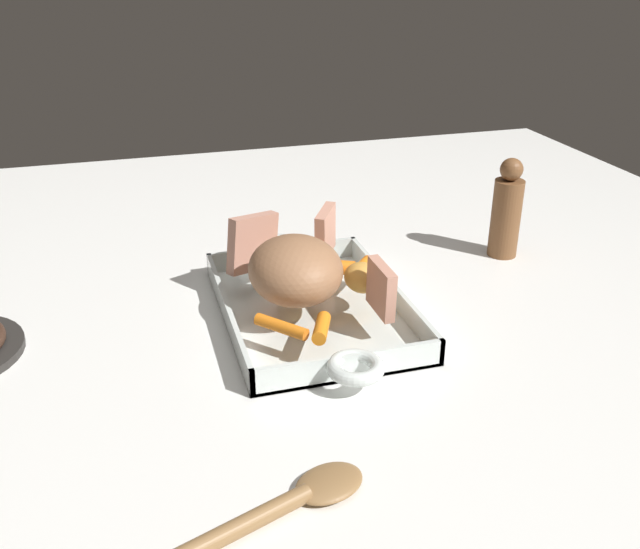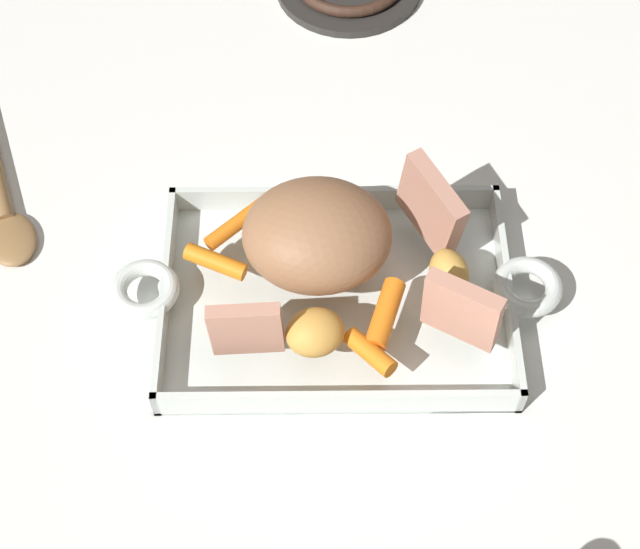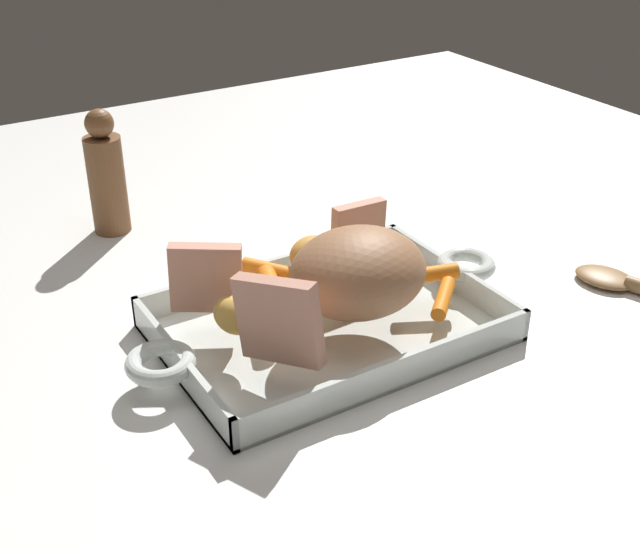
{
  "view_description": "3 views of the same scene",
  "coord_description": "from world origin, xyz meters",
  "px_view_note": "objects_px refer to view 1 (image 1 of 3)",
  "views": [
    {
      "loc": [
        0.8,
        -0.22,
        0.46
      ],
      "look_at": [
        0.02,
        0.01,
        0.07
      ],
      "focal_mm": 39.17,
      "sensor_mm": 36.0,
      "label": 1
    },
    {
      "loc": [
        0.02,
        0.49,
        0.8
      ],
      "look_at": [
        0.02,
        0.02,
        0.08
      ],
      "focal_mm": 54.08,
      "sensor_mm": 36.0,
      "label": 2
    },
    {
      "loc": [
        -0.38,
        -0.61,
        0.47
      ],
      "look_at": [
        -0.01,
        0.0,
        0.07
      ],
      "focal_mm": 46.55,
      "sensor_mm": 36.0,
      "label": 3
    }
  ],
  "objects_px": {
    "roast_slice_outer": "(381,289)",
    "baby_carrot_short": "(281,327)",
    "roast_slice_thick": "(253,243)",
    "roasting_dish": "(312,308)",
    "baby_carrot_long": "(331,267)",
    "baby_carrot_northwest": "(322,328)",
    "serving_spoon": "(277,509)",
    "pork_roast": "(296,270)",
    "roast_slice_thin": "(325,232)",
    "potato_whole": "(362,278)",
    "pepper_mill": "(506,212)",
    "baby_carrot_southwest": "(360,269)",
    "potato_golden_small": "(290,249)"
  },
  "relations": [
    {
      "from": "roast_slice_outer",
      "to": "baby_carrot_short",
      "type": "distance_m",
      "value": 0.13
    },
    {
      "from": "roast_slice_thick",
      "to": "roast_slice_outer",
      "type": "relative_size",
      "value": 1.25
    },
    {
      "from": "roasting_dish",
      "to": "baby_carrot_long",
      "type": "relative_size",
      "value": 6.32
    },
    {
      "from": "baby_carrot_northwest",
      "to": "serving_spoon",
      "type": "height_order",
      "value": "baby_carrot_northwest"
    },
    {
      "from": "pork_roast",
      "to": "serving_spoon",
      "type": "bearing_deg",
      "value": -17.49
    },
    {
      "from": "roast_slice_thin",
      "to": "potato_whole",
      "type": "bearing_deg",
      "value": 5.37
    },
    {
      "from": "pepper_mill",
      "to": "pork_roast",
      "type": "bearing_deg",
      "value": -71.47
    },
    {
      "from": "roasting_dish",
      "to": "serving_spoon",
      "type": "relative_size",
      "value": 1.9
    },
    {
      "from": "baby_carrot_northwest",
      "to": "potato_whole",
      "type": "xyz_separation_m",
      "value": [
        -0.09,
        0.08,
        0.01
      ]
    },
    {
      "from": "roast_slice_outer",
      "to": "pork_roast",
      "type": "bearing_deg",
      "value": -123.87
    },
    {
      "from": "roast_slice_thin",
      "to": "baby_carrot_short",
      "type": "distance_m",
      "value": 0.24
    },
    {
      "from": "roasting_dish",
      "to": "baby_carrot_southwest",
      "type": "height_order",
      "value": "baby_carrot_southwest"
    },
    {
      "from": "potato_golden_small",
      "to": "pepper_mill",
      "type": "distance_m",
      "value": 0.35
    },
    {
      "from": "potato_whole",
      "to": "pepper_mill",
      "type": "bearing_deg",
      "value": 114.22
    },
    {
      "from": "baby_carrot_southwest",
      "to": "roast_slice_thick",
      "type": "bearing_deg",
      "value": -113.83
    },
    {
      "from": "roast_slice_thick",
      "to": "roast_slice_outer",
      "type": "xyz_separation_m",
      "value": [
        0.17,
        0.13,
        -0.01
      ]
    },
    {
      "from": "pork_roast",
      "to": "serving_spoon",
      "type": "relative_size",
      "value": 0.61
    },
    {
      "from": "roast_slice_outer",
      "to": "serving_spoon",
      "type": "distance_m",
      "value": 0.33
    },
    {
      "from": "potato_golden_small",
      "to": "pork_roast",
      "type": "bearing_deg",
      "value": -10.32
    },
    {
      "from": "roast_slice_thick",
      "to": "baby_carrot_short",
      "type": "bearing_deg",
      "value": -1.31
    },
    {
      "from": "serving_spoon",
      "to": "pepper_mill",
      "type": "xyz_separation_m",
      "value": [
        -0.45,
        0.48,
        0.07
      ]
    },
    {
      "from": "roast_slice_outer",
      "to": "baby_carrot_northwest",
      "type": "xyz_separation_m",
      "value": [
        0.03,
        -0.09,
        -0.02
      ]
    },
    {
      "from": "pork_roast",
      "to": "roasting_dish",
      "type": "bearing_deg",
      "value": 124.51
    },
    {
      "from": "pork_roast",
      "to": "roast_slice_thick",
      "type": "height_order",
      "value": "same"
    },
    {
      "from": "roast_slice_thick",
      "to": "baby_carrot_southwest",
      "type": "xyz_separation_m",
      "value": [
        0.06,
        0.14,
        -0.03
      ]
    },
    {
      "from": "roasting_dish",
      "to": "serving_spoon",
      "type": "xyz_separation_m",
      "value": [
        0.34,
        -0.13,
        -0.0
      ]
    },
    {
      "from": "roast_slice_outer",
      "to": "baby_carrot_northwest",
      "type": "distance_m",
      "value": 0.1
    },
    {
      "from": "roast_slice_outer",
      "to": "baby_carrot_short",
      "type": "relative_size",
      "value": 0.92
    },
    {
      "from": "roast_slice_thick",
      "to": "potato_whole",
      "type": "xyz_separation_m",
      "value": [
        0.11,
        0.12,
        -0.02
      ]
    },
    {
      "from": "roast_slice_thick",
      "to": "pork_roast",
      "type": "bearing_deg",
      "value": 17.65
    },
    {
      "from": "baby_carrot_northwest",
      "to": "serving_spoon",
      "type": "bearing_deg",
      "value": -25.32
    },
    {
      "from": "roast_slice_outer",
      "to": "roast_slice_thin",
      "type": "bearing_deg",
      "value": -175.37
    },
    {
      "from": "roast_slice_outer",
      "to": "baby_carrot_southwest",
      "type": "relative_size",
      "value": 1.21
    },
    {
      "from": "baby_carrot_southwest",
      "to": "baby_carrot_northwest",
      "type": "relative_size",
      "value": 0.88
    },
    {
      "from": "roast_slice_outer",
      "to": "potato_whole",
      "type": "xyz_separation_m",
      "value": [
        -0.06,
        -0.0,
        -0.01
      ]
    },
    {
      "from": "roasting_dish",
      "to": "pepper_mill",
      "type": "relative_size",
      "value": 2.67
    },
    {
      "from": "roast_slice_thin",
      "to": "baby_carrot_southwest",
      "type": "relative_size",
      "value": 1.33
    },
    {
      "from": "roasting_dish",
      "to": "baby_carrot_long",
      "type": "bearing_deg",
      "value": 137.08
    },
    {
      "from": "roast_slice_outer",
      "to": "serving_spoon",
      "type": "height_order",
      "value": "roast_slice_outer"
    },
    {
      "from": "baby_carrot_long",
      "to": "potato_whole",
      "type": "relative_size",
      "value": 1.27
    },
    {
      "from": "baby_carrot_long",
      "to": "pork_roast",
      "type": "bearing_deg",
      "value": -47.28
    },
    {
      "from": "roasting_dish",
      "to": "pepper_mill",
      "type": "distance_m",
      "value": 0.37
    },
    {
      "from": "pork_roast",
      "to": "pepper_mill",
      "type": "relative_size",
      "value": 0.86
    },
    {
      "from": "roast_slice_thick",
      "to": "baby_carrot_northwest",
      "type": "distance_m",
      "value": 0.21
    },
    {
      "from": "roast_slice_thin",
      "to": "baby_carrot_long",
      "type": "distance_m",
      "value": 0.07
    },
    {
      "from": "roasting_dish",
      "to": "roast_slice_outer",
      "type": "distance_m",
      "value": 0.12
    },
    {
      "from": "roast_slice_thick",
      "to": "baby_carrot_long",
      "type": "height_order",
      "value": "roast_slice_thick"
    },
    {
      "from": "baby_carrot_short",
      "to": "baby_carrot_northwest",
      "type": "relative_size",
      "value": 1.16
    },
    {
      "from": "baby_carrot_southwest",
      "to": "pepper_mill",
      "type": "distance_m",
      "value": 0.28
    },
    {
      "from": "roast_slice_thick",
      "to": "pepper_mill",
      "type": "distance_m",
      "value": 0.41
    }
  ]
}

